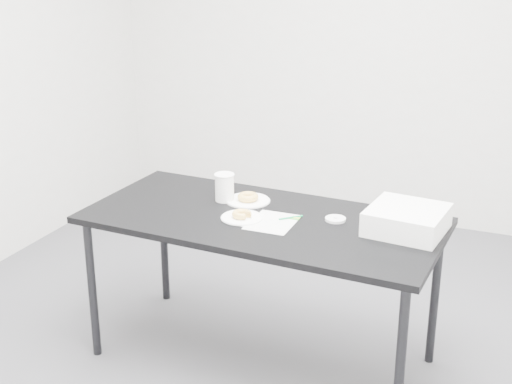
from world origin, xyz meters
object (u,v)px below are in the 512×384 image
at_px(table, 262,229).
at_px(bakery_box, 407,220).
at_px(plate_far, 248,201).
at_px(scorecard, 273,222).
at_px(coffee_cup, 225,187).
at_px(plate_near, 242,218).
at_px(donut_far, 248,197).
at_px(pen, 291,218).
at_px(donut_near, 242,214).

relative_size(table, bakery_box, 5.20).
relative_size(table, plate_far, 7.67).
relative_size(scorecard, coffee_cup, 1.84).
relative_size(plate_near, donut_far, 1.89).
xyz_separation_m(plate_near, plate_far, (-0.07, 0.23, -0.00)).
bearing_deg(scorecard, bakery_box, 12.38).
relative_size(pen, plate_far, 0.54).
bearing_deg(coffee_cup, plate_far, 16.83).
height_order(plate_far, donut_far, donut_far).
xyz_separation_m(pen, donut_near, (-0.22, -0.09, 0.02)).
bearing_deg(table, plate_far, 133.16).
xyz_separation_m(table, bakery_box, (0.67, 0.10, 0.11)).
relative_size(pen, donut_near, 1.29).
xyz_separation_m(pen, plate_near, (-0.22, -0.09, -0.00)).
distance_m(pen, donut_near, 0.24).
distance_m(table, bakery_box, 0.69).
distance_m(donut_near, donut_far, 0.24).
xyz_separation_m(donut_near, coffee_cup, (-0.18, 0.20, 0.05)).
bearing_deg(plate_near, table, 33.29).
relative_size(donut_far, coffee_cup, 0.74).
distance_m(pen, bakery_box, 0.55).
bearing_deg(plate_near, donut_near, 180.00).
distance_m(scorecard, plate_near, 0.15).
bearing_deg(donut_near, donut_far, 106.32).
bearing_deg(donut_far, plate_near, -73.68).
height_order(table, scorecard, scorecard).
bearing_deg(table, bakery_box, 10.92).
xyz_separation_m(pen, coffee_cup, (-0.40, 0.10, 0.07)).
bearing_deg(scorecard, pen, 49.93).
height_order(plate_near, donut_far, donut_far).
relative_size(plate_near, plate_far, 0.89).
relative_size(donut_near, coffee_cup, 0.66).
relative_size(plate_near, bakery_box, 0.60).
bearing_deg(pen, plate_near, 159.26).
height_order(pen, donut_near, donut_near).
relative_size(table, coffee_cup, 12.11).
bearing_deg(pen, donut_far, 110.21).
xyz_separation_m(table, donut_far, (-0.15, 0.18, 0.08)).
height_order(scorecard, donut_far, donut_far).
relative_size(plate_near, donut_near, 2.13).
relative_size(table, scorecard, 6.60).
bearing_deg(coffee_cup, donut_far, 16.83).
xyz_separation_m(scorecard, plate_far, (-0.22, 0.22, 0.00)).
height_order(donut_near, donut_far, donut_far).
height_order(scorecard, pen, pen).
distance_m(plate_far, coffee_cup, 0.14).
relative_size(plate_near, coffee_cup, 1.40).
relative_size(scorecard, bakery_box, 0.79).
bearing_deg(plate_near, coffee_cup, 132.90).
relative_size(plate_far, bakery_box, 0.68).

